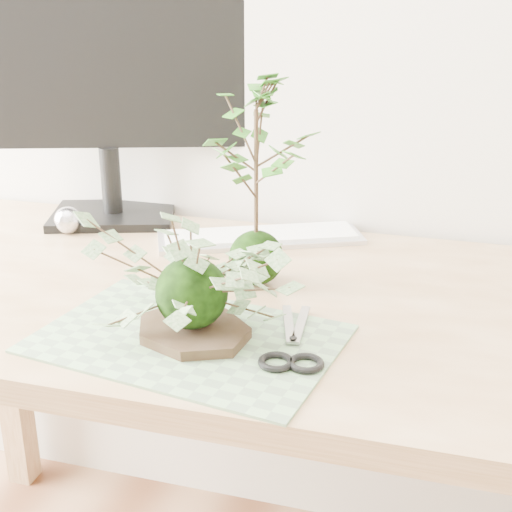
{
  "coord_description": "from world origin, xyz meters",
  "views": [
    {
      "loc": [
        0.27,
        0.21,
        1.21
      ],
      "look_at": [
        0.0,
        1.14,
        0.84
      ],
      "focal_mm": 50.0,
      "sensor_mm": 36.0,
      "label": 1
    }
  ],
  "objects_px": {
    "maple_kokedama": "(256,124)",
    "ivy_kokedama": "(190,261)",
    "desk": "(271,343)",
    "keyboard": "(260,237)",
    "monitor": "(105,64)"
  },
  "relations": [
    {
      "from": "desk",
      "to": "maple_kokedama",
      "type": "relative_size",
      "value": 4.2
    },
    {
      "from": "ivy_kokedama",
      "to": "maple_kokedama",
      "type": "height_order",
      "value": "maple_kokedama"
    },
    {
      "from": "maple_kokedama",
      "to": "keyboard",
      "type": "height_order",
      "value": "maple_kokedama"
    },
    {
      "from": "maple_kokedama",
      "to": "keyboard",
      "type": "distance_m",
      "value": 0.34
    },
    {
      "from": "ivy_kokedama",
      "to": "monitor",
      "type": "height_order",
      "value": "monitor"
    },
    {
      "from": "ivy_kokedama",
      "to": "keyboard",
      "type": "bearing_deg",
      "value": 92.68
    },
    {
      "from": "ivy_kokedama",
      "to": "maple_kokedama",
      "type": "distance_m",
      "value": 0.26
    },
    {
      "from": "keyboard",
      "to": "monitor",
      "type": "height_order",
      "value": "monitor"
    },
    {
      "from": "desk",
      "to": "monitor",
      "type": "xyz_separation_m",
      "value": [
        -0.43,
        0.3,
        0.41
      ]
    },
    {
      "from": "maple_kokedama",
      "to": "ivy_kokedama",
      "type": "bearing_deg",
      "value": -98.24
    },
    {
      "from": "ivy_kokedama",
      "to": "maple_kokedama",
      "type": "relative_size",
      "value": 0.97
    },
    {
      "from": "desk",
      "to": "keyboard",
      "type": "xyz_separation_m",
      "value": [
        -0.09,
        0.25,
        0.1
      ]
    },
    {
      "from": "ivy_kokedama",
      "to": "keyboard",
      "type": "height_order",
      "value": "ivy_kokedama"
    },
    {
      "from": "monitor",
      "to": "keyboard",
      "type": "bearing_deg",
      "value": -27.19
    },
    {
      "from": "desk",
      "to": "ivy_kokedama",
      "type": "relative_size",
      "value": 4.33
    }
  ]
}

